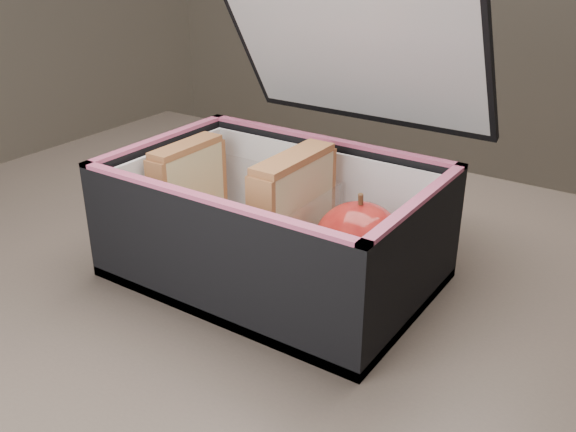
% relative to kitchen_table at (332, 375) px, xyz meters
% --- Properties ---
extents(kitchen_table, '(1.20, 0.80, 0.75)m').
position_rel_kitchen_table_xyz_m(kitchen_table, '(0.00, 0.00, 0.00)').
color(kitchen_table, brown).
rests_on(kitchen_table, ground).
extents(lunch_bag, '(0.30, 0.31, 0.28)m').
position_rel_kitchen_table_xyz_m(lunch_bag, '(-0.07, 0.01, 0.16)').
color(lunch_bag, black).
rests_on(lunch_bag, kitchen_table).
extents(plastic_tub, '(0.18, 0.13, 0.07)m').
position_rel_kitchen_table_xyz_m(plastic_tub, '(-0.12, 0.01, 0.14)').
color(plastic_tub, white).
rests_on(plastic_tub, lunch_bag).
extents(sandwich_left, '(0.03, 0.09, 0.10)m').
position_rel_kitchen_table_xyz_m(sandwich_left, '(-0.19, 0.01, 0.16)').
color(sandwich_left, tan).
rests_on(sandwich_left, plastic_tub).
extents(sandwich_right, '(0.03, 0.10, 0.11)m').
position_rel_kitchen_table_xyz_m(sandwich_right, '(-0.06, 0.01, 0.16)').
color(sandwich_right, tan).
rests_on(sandwich_right, plastic_tub).
extents(carrot_sticks, '(0.06, 0.14, 0.03)m').
position_rel_kitchen_table_xyz_m(carrot_sticks, '(-0.12, 0.02, 0.12)').
color(carrot_sticks, '#F56307').
rests_on(carrot_sticks, plastic_tub).
extents(paper_napkin, '(0.09, 0.09, 0.01)m').
position_rel_kitchen_table_xyz_m(paper_napkin, '(0.02, 0.02, 0.11)').
color(paper_napkin, white).
rests_on(paper_napkin, lunch_bag).
extents(red_apple, '(0.10, 0.10, 0.09)m').
position_rel_kitchen_table_xyz_m(red_apple, '(0.02, 0.01, 0.15)').
color(red_apple, maroon).
rests_on(red_apple, paper_napkin).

